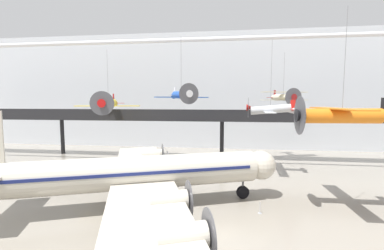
{
  "coord_description": "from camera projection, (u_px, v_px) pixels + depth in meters",
  "views": [
    {
      "loc": [
        0.49,
        -18.24,
        10.04
      ],
      "look_at": [
        -3.25,
        10.78,
        7.3
      ],
      "focal_mm": 24.0,
      "sensor_mm": 36.0,
      "label": 1
    }
  ],
  "objects": [
    {
      "name": "ground_plane",
      "position": [
        217.0,
        237.0,
        19.01
      ],
      "size": [
        260.0,
        260.0,
        0.0
      ],
      "primitive_type": "plane",
      "color": "gray"
    },
    {
      "name": "hangar_back_wall",
      "position": [
        223.0,
        91.0,
        54.92
      ],
      "size": [
        140.0,
        3.0,
        24.37
      ],
      "color": "silver",
      "rests_on": "ground"
    },
    {
      "name": "mezzanine_walkway",
      "position": [
        222.0,
        119.0,
        43.73
      ],
      "size": [
        110.0,
        3.2,
        8.64
      ],
      "color": "black",
      "rests_on": "ground"
    },
    {
      "name": "ceiling_truss_beam",
      "position": [
        222.0,
        39.0,
        35.12
      ],
      "size": [
        120.0,
        0.6,
        0.6
      ],
      "color": "silver"
    },
    {
      "name": "airliner_silver_main",
      "position": [
        132.0,
        174.0,
        23.72
      ],
      "size": [
        28.29,
        33.08,
        9.26
      ],
      "rotation": [
        0.0,
        0.0,
        0.36
      ],
      "color": "beige",
      "rests_on": "ground"
    },
    {
      "name": "suspended_plane_orange_highwing",
      "position": [
        342.0,
        115.0,
        22.45
      ],
      "size": [
        7.86,
        9.67,
        11.01
      ],
      "rotation": [
        0.0,
        0.0,
        3.16
      ],
      "color": "orange"
    },
    {
      "name": "suspended_plane_blue_trainer",
      "position": [
        181.0,
        95.0,
        32.89
      ],
      "size": [
        6.65,
        5.99,
        8.49
      ],
      "rotation": [
        0.0,
        0.0,
        5.24
      ],
      "color": "#1E4CAD"
    },
    {
      "name": "suspended_plane_silver_racer",
      "position": [
        270.0,
        110.0,
        34.52
      ],
      "size": [
        6.48,
        7.94,
        10.3
      ],
      "rotation": [
        0.0,
        0.0,
        3.08
      ],
      "color": "silver"
    },
    {
      "name": "suspended_plane_yellow_lowwing",
      "position": [
        108.0,
        103.0,
        40.73
      ],
      "size": [
        9.99,
        8.25,
        10.14
      ],
      "rotation": [
        0.0,
        0.0,
        4.91
      ],
      "color": "yellow"
    },
    {
      "name": "suspended_plane_cream_biplane",
      "position": [
        283.0,
        97.0,
        43.29
      ],
      "size": [
        8.01,
        6.8,
        8.9
      ],
      "rotation": [
        0.0,
        0.0,
        5.03
      ],
      "color": "beige"
    },
    {
      "name": "stanchion_barrier",
      "position": [
        260.0,
        210.0,
        22.96
      ],
      "size": [
        0.36,
        0.36,
        1.08
      ],
      "color": "#B2B5BA",
      "rests_on": "ground"
    }
  ]
}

